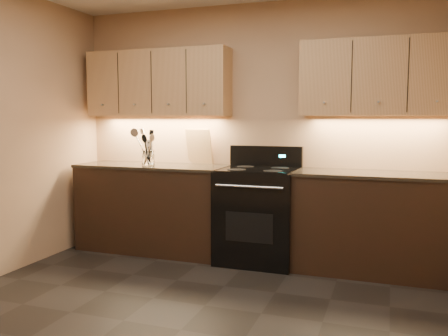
{
  "coord_description": "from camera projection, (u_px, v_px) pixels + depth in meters",
  "views": [
    {
      "loc": [
        1.3,
        -2.8,
        1.43
      ],
      "look_at": [
        -0.2,
        1.45,
        0.95
      ],
      "focal_mm": 38.0,
      "sensor_mm": 36.0,
      "label": 1
    }
  ],
  "objects": [
    {
      "name": "steel_spatula",
      "position": [
        150.0,
        145.0,
        4.91
      ],
      "size": [
        0.18,
        0.15,
        0.41
      ],
      "primitive_type": null,
      "rotation": [
        0.16,
        -0.18,
        -0.22
      ],
      "color": "silver",
      "rests_on": "utensil_crock"
    },
    {
      "name": "counter_right",
      "position": [
        374.0,
        223.0,
        4.36
      ],
      "size": [
        1.46,
        0.62,
        0.93
      ],
      "color": "black",
      "rests_on": "ground"
    },
    {
      "name": "upper_cab_right",
      "position": [
        380.0,
        77.0,
        4.36
      ],
      "size": [
        1.44,
        0.3,
        0.7
      ],
      "primitive_type": "cube",
      "color": "tan",
      "rests_on": "wall_back"
    },
    {
      "name": "floor",
      "position": [
        181.0,
        330.0,
        3.2
      ],
      "size": [
        4.0,
        4.0,
        0.0
      ],
      "primitive_type": "plane",
      "color": "black",
      "rests_on": "ground"
    },
    {
      "name": "black_spoon",
      "position": [
        149.0,
        149.0,
        4.92
      ],
      "size": [
        0.09,
        0.12,
        0.32
      ],
      "primitive_type": null,
      "rotation": [
        0.2,
        -0.07,
        -0.04
      ],
      "color": "black",
      "rests_on": "utensil_crock"
    },
    {
      "name": "upper_cab_left",
      "position": [
        158.0,
        83.0,
        5.11
      ],
      "size": [
        1.6,
        0.3,
        0.7
      ],
      "primitive_type": "cube",
      "color": "tan",
      "rests_on": "wall_back"
    },
    {
      "name": "utensil_crock",
      "position": [
        148.0,
        159.0,
        4.91
      ],
      "size": [
        0.13,
        0.13,
        0.16
      ],
      "color": "white",
      "rests_on": "counter_left"
    },
    {
      "name": "black_turner",
      "position": [
        148.0,
        147.0,
        4.88
      ],
      "size": [
        0.11,
        0.15,
        0.38
      ],
      "primitive_type": null,
      "rotation": [
        -0.13,
        0.08,
        0.28
      ],
      "color": "black",
      "rests_on": "utensil_crock"
    },
    {
      "name": "stove",
      "position": [
        258.0,
        214.0,
        4.7
      ],
      "size": [
        0.76,
        0.68,
        1.14
      ],
      "color": "black",
      "rests_on": "ground"
    },
    {
      "name": "wooden_spoon",
      "position": [
        145.0,
        149.0,
        4.91
      ],
      "size": [
        0.15,
        0.09,
        0.32
      ],
      "primitive_type": null,
      "rotation": [
        0.03,
        0.26,
        0.33
      ],
      "color": "#DBBB76",
      "rests_on": "utensil_crock"
    },
    {
      "name": "cutting_board",
      "position": [
        199.0,
        146.0,
        5.14
      ],
      "size": [
        0.32,
        0.14,
        0.38
      ],
      "primitive_type": "cube",
      "rotation": [
        0.19,
        0.0,
        -0.17
      ],
      "color": "#DBBB76",
      "rests_on": "counter_left"
    },
    {
      "name": "outlet_plate",
      "position": [
        149.0,
        145.0,
        5.38
      ],
      "size": [
        0.08,
        0.01,
        0.12
      ],
      "primitive_type": "cube",
      "color": "#B2B5BA",
      "rests_on": "wall_back"
    },
    {
      "name": "counter_left",
      "position": [
        153.0,
        207.0,
        5.11
      ],
      "size": [
        1.62,
        0.62,
        0.93
      ],
      "color": "black",
      "rests_on": "ground"
    },
    {
      "name": "steel_skimmer",
      "position": [
        150.0,
        146.0,
        4.88
      ],
      "size": [
        0.26,
        0.14,
        0.4
      ],
      "primitive_type": null,
      "rotation": [
        0.08,
        -0.45,
        0.06
      ],
      "color": "silver",
      "rests_on": "utensil_crock"
    },
    {
      "name": "wall_back",
      "position": [
        260.0,
        130.0,
        4.94
      ],
      "size": [
        4.0,
        0.04,
        2.6
      ],
      "primitive_type": "cube",
      "color": "tan",
      "rests_on": "ground"
    }
  ]
}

